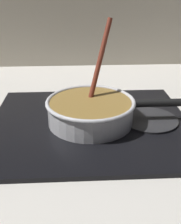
{
  "coord_description": "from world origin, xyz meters",
  "views": [
    {
      "loc": [
        0.06,
        -0.52,
        0.38
      ],
      "look_at": [
        0.09,
        0.17,
        0.04
      ],
      "focal_mm": 44.77,
      "sensor_mm": 36.0,
      "label": 1
    }
  ],
  "objects": [
    {
      "name": "hob_plate",
      "position": [
        0.09,
        0.17,
        0.01
      ],
      "size": [
        0.56,
        0.48,
        0.01
      ],
      "primitive_type": "cube",
      "color": "black",
      "rests_on": "ground"
    },
    {
      "name": "spare_burner",
      "position": [
        0.26,
        0.17,
        0.01
      ],
      "size": [
        0.16,
        0.16,
        0.01
      ],
      "primitive_type": "cylinder",
      "color": "#262628",
      "rests_on": "hob_plate"
    },
    {
      "name": "burner_ring",
      "position": [
        0.09,
        0.17,
        0.02
      ],
      "size": [
        0.19,
        0.19,
        0.01
      ],
      "primitive_type": "torus",
      "color": "#592D0C",
      "rests_on": "hob_plate"
    },
    {
      "name": "backsplash_wall",
      "position": [
        0.0,
        0.79,
        0.28
      ],
      "size": [
        2.4,
        0.02,
        0.55
      ],
      "primitive_type": "cube",
      "color": "#B2A893",
      "rests_on": "ground"
    },
    {
      "name": "ground",
      "position": [
        0.0,
        0.0,
        -0.02
      ],
      "size": [
        2.4,
        1.6,
        0.04
      ],
      "primitive_type": "cube",
      "color": "beige"
    },
    {
      "name": "cooking_pan",
      "position": [
        0.1,
        0.17,
        0.05
      ],
      "size": [
        0.4,
        0.25,
        0.27
      ],
      "color": "silver",
      "rests_on": "hob_plate"
    }
  ]
}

